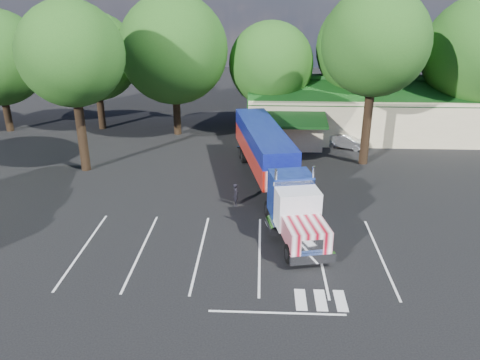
{
  "coord_description": "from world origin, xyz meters",
  "views": [
    {
      "loc": [
        3.16,
        -27.75,
        13.01
      ],
      "look_at": [
        1.9,
        -0.57,
        2.0
      ],
      "focal_mm": 35.0,
      "sensor_mm": 36.0,
      "label": 1
    }
  ],
  "objects_px": {
    "silver_sedan": "(346,141)",
    "semi_truck": "(270,159)",
    "woman": "(236,194)",
    "bicycle": "(290,162)"
  },
  "relations": [
    {
      "from": "semi_truck",
      "to": "woman",
      "type": "bearing_deg",
      "value": -140.3
    },
    {
      "from": "woman",
      "to": "bicycle",
      "type": "relative_size",
      "value": 0.83
    },
    {
      "from": "bicycle",
      "to": "semi_truck",
      "type": "bearing_deg",
      "value": -108.01
    },
    {
      "from": "woman",
      "to": "silver_sedan",
      "type": "relative_size",
      "value": 0.39
    },
    {
      "from": "silver_sedan",
      "to": "semi_truck",
      "type": "bearing_deg",
      "value": 171.63
    },
    {
      "from": "bicycle",
      "to": "silver_sedan",
      "type": "xyz_separation_m",
      "value": [
        5.28,
        5.27,
        0.15
      ]
    },
    {
      "from": "semi_truck",
      "to": "bicycle",
      "type": "relative_size",
      "value": 10.58
    },
    {
      "from": "woman",
      "to": "bicycle",
      "type": "xyz_separation_m",
      "value": [
        3.9,
        7.2,
        -0.28
      ]
    },
    {
      "from": "silver_sedan",
      "to": "bicycle",
      "type": "bearing_deg",
      "value": 162.08
    },
    {
      "from": "woman",
      "to": "semi_truck",
      "type": "bearing_deg",
      "value": -51.06
    }
  ]
}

